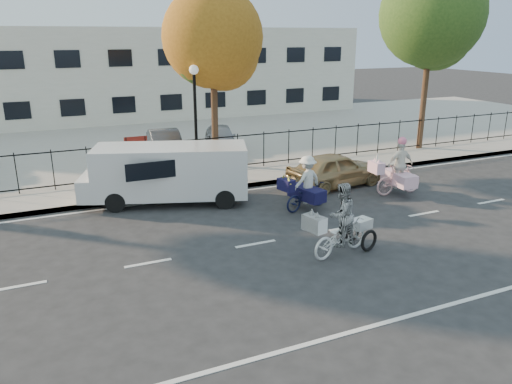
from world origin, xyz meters
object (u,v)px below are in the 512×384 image
zebra_trike (341,227)px  unicorn_bike (399,173)px  lamppost (195,102)px  bull_bike (306,188)px  gold_sedan (335,170)px  lot_car_c (165,144)px  lot_car_d (220,137)px  white_van (168,172)px

zebra_trike → unicorn_bike: unicorn_bike is taller
lamppost → bull_bike: size_ratio=2.15×
gold_sedan → lot_car_c: 8.25m
gold_sedan → lot_car_d: bearing=7.7°
bull_bike → lot_car_c: size_ratio=0.54×
white_van → gold_sedan: size_ratio=1.54×
zebra_trike → lot_car_c: (-1.63, 11.95, 0.01)m
zebra_trike → bull_bike: (0.92, 3.45, -0.03)m
white_van → gold_sedan: bearing=12.5°
zebra_trike → lot_car_d: (1.29, 12.60, -0.01)m
unicorn_bike → white_van: unicorn_bike is taller
bull_bike → gold_sedan: bull_bike is taller
lot_car_c → unicorn_bike: bearing=-47.2°
white_van → lot_car_c: 6.13m
gold_sedan → white_van: bearing=76.5°
unicorn_bike → gold_sedan: 2.35m
lamppost → lot_car_c: 4.36m
lamppost → gold_sedan: lamppost is taller
white_van → bull_bike: bearing=-13.8°
gold_sedan → lot_car_d: size_ratio=1.13×
lamppost → white_van: size_ratio=0.72×
unicorn_bike → white_van: 8.18m
lot_car_d → bull_bike: bearing=-77.5°
zebra_trike → unicorn_bike: (4.77, 3.51, 0.03)m
bull_bike → lot_car_c: (-2.55, 8.51, 0.04)m
unicorn_bike → lot_car_c: size_ratio=0.56×
unicorn_bike → white_van: bearing=76.4°
lot_car_c → bull_bike: bearing=-67.7°
unicorn_bike → gold_sedan: bearing=45.0°
bull_bike → lot_car_d: bull_bike is taller
unicorn_bike → lot_car_d: (-3.48, 9.09, -0.04)m
zebra_trike → gold_sedan: 6.19m
gold_sedan → lot_car_c: size_ratio=1.04×
zebra_trike → lot_car_d: 12.67m
unicorn_bike → lamppost: bearing=55.7°
gold_sedan → bull_bike: bearing=121.5°
bull_bike → white_van: size_ratio=0.34×
lot_car_c → gold_sedan: bearing=-48.3°
zebra_trike → lot_car_c: bearing=-6.2°
lot_car_c → lot_car_d: bearing=18.2°
lot_car_c → lamppost: bearing=-79.0°
unicorn_bike → lot_car_d: bearing=25.0°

